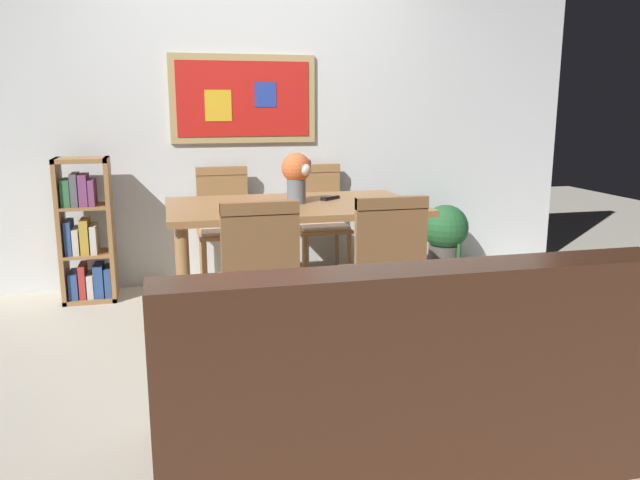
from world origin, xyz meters
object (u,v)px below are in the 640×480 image
at_px(dining_chair_near_left, 258,272).
at_px(dining_chair_far_right, 319,214).
at_px(potted_ivy, 445,236).
at_px(flower_vase, 297,173).
at_px(dining_chair_far_left, 224,218).
at_px(leather_couch, 394,384).
at_px(dining_table, 293,218).
at_px(dining_chair_near_right, 384,264).
at_px(bookshelf, 86,236).
at_px(tv_remote, 330,198).

bearing_deg(dining_chair_near_left, dining_chair_far_right, 66.19).
relative_size(potted_ivy, flower_vase, 1.83).
height_order(dining_chair_far_left, flower_vase, flower_vase).
bearing_deg(potted_ivy, leather_couch, -118.78).
xyz_separation_m(dining_chair_near_left, leather_couch, (0.38, -0.94, -0.23)).
distance_m(leather_couch, potted_ivy, 2.84).
bearing_deg(dining_chair_far_left, potted_ivy, -1.08).
xyz_separation_m(dining_table, dining_chair_far_left, (-0.36, 0.79, -0.12)).
bearing_deg(dining_chair_near_right, bookshelf, 137.62).
distance_m(dining_chair_near_left, dining_chair_far_left, 1.58).
relative_size(dining_chair_far_right, leather_couch, 0.51).
relative_size(dining_chair_near_right, leather_couch, 0.51).
bearing_deg(potted_ivy, tv_remote, -150.42).
bearing_deg(dining_chair_far_left, bookshelf, -176.53).
relative_size(dining_table, dining_chair_near_left, 1.72).
bearing_deg(bookshelf, potted_ivy, 0.53).
xyz_separation_m(flower_vase, tv_remote, (0.24, 0.10, -0.18)).
relative_size(dining_table, bookshelf, 1.55).
distance_m(dining_chair_far_right, leather_couch, 2.57).
xyz_separation_m(potted_ivy, tv_remote, (-1.14, -0.65, 0.44)).
relative_size(dining_chair_far_left, potted_ivy, 1.57).
bearing_deg(dining_chair_near_right, tv_remote, 93.71).
distance_m(dining_table, tv_remote, 0.31).
height_order(leather_couch, tv_remote, leather_couch).
relative_size(dining_chair_near_right, potted_ivy, 1.57).
height_order(dining_table, dining_chair_far_right, dining_chair_far_right).
xyz_separation_m(bookshelf, flower_vase, (1.36, -0.72, 0.48)).
relative_size(potted_ivy, tv_remote, 3.90).
bearing_deg(dining_chair_near_left, potted_ivy, 41.54).
height_order(dining_chair_far_left, dining_chair_near_right, same).
xyz_separation_m(dining_chair_far_left, bookshelf, (-0.97, -0.06, -0.07)).
distance_m(leather_couch, bookshelf, 2.83).
height_order(flower_vase, tv_remote, flower_vase).
xyz_separation_m(dining_table, tv_remote, (0.27, 0.11, 0.10)).
bearing_deg(potted_ivy, dining_chair_near_right, -124.91).
bearing_deg(tv_remote, leather_couch, -97.13).
relative_size(dining_chair_far_left, bookshelf, 0.90).
height_order(dining_table, dining_chair_far_left, dining_chair_far_left).
relative_size(dining_chair_far_right, potted_ivy, 1.57).
bearing_deg(dining_chair_far_right, dining_chair_near_right, -91.28).
xyz_separation_m(dining_chair_far_right, bookshelf, (-1.70, -0.08, -0.07)).
distance_m(dining_chair_far_right, potted_ivy, 1.07).
bearing_deg(dining_chair_near_right, dining_chair_far_right, 88.72).
xyz_separation_m(dining_chair_near_left, potted_ivy, (1.75, 1.55, -0.22)).
height_order(dining_table, dining_chair_near_right, dining_chair_near_right).
bearing_deg(dining_table, dining_chair_near_left, -113.26).
bearing_deg(dining_table, dining_chair_near_right, -67.41).
distance_m(dining_chair_far_right, flower_vase, 0.95).
relative_size(dining_chair_near_left, flower_vase, 2.87).
height_order(dining_chair_near_right, tv_remote, dining_chair_near_right).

